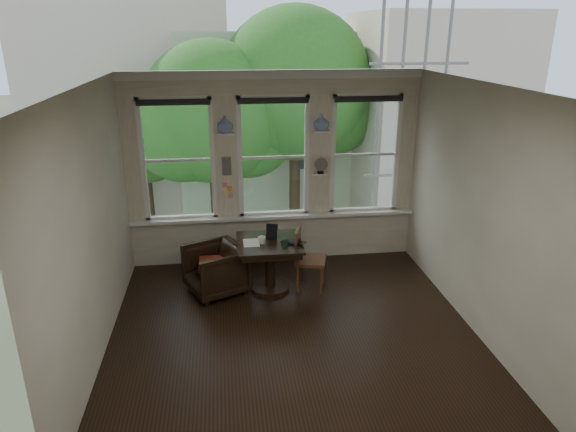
{
  "coord_description": "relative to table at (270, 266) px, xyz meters",
  "views": [
    {
      "loc": [
        -0.78,
        -5.48,
        3.56
      ],
      "look_at": [
        0.05,
        0.9,
        1.21
      ],
      "focal_mm": 32.0,
      "sensor_mm": 36.0,
      "label": 1
    }
  ],
  "objects": [
    {
      "name": "table",
      "position": [
        0.0,
        0.0,
        0.0
      ],
      "size": [
        0.9,
        0.9,
        0.75
      ],
      "primitive_type": null,
      "color": "black",
      "rests_on": "ground"
    },
    {
      "name": "sticky_notes",
      "position": [
        -0.55,
        1.04,
        0.88
      ],
      "size": [
        0.16,
        0.01,
        0.24
      ],
      "primitive_type": null,
      "color": "pink",
      "rests_on": "ground"
    },
    {
      "name": "cushion_red",
      "position": [
        -0.77,
        0.01,
        0.08
      ],
      "size": [
        0.45,
        0.45,
        0.06
      ],
      "primitive_type": "cube",
      "color": "maroon",
      "rests_on": "armchair_left"
    },
    {
      "name": "desk_fan",
      "position": [
        0.9,
        0.98,
        1.16
      ],
      "size": [
        0.2,
        0.2,
        0.24
      ],
      "primitive_type": null,
      "color": "#59544F",
      "rests_on": "ground"
    },
    {
      "name": "window_left",
      "position": [
        -1.27,
        1.1,
        1.32
      ],
      "size": [
        1.1,
        0.12,
        1.9
      ],
      "primitive_type": null,
      "color": "white",
      "rests_on": "ground"
    },
    {
      "name": "wall_back",
      "position": [
        0.18,
        1.1,
        1.12
      ],
      "size": [
        4.5,
        0.0,
        4.5
      ],
      "primitive_type": "plane",
      "rotation": [
        1.57,
        0.0,
        0.0
      ],
      "color": "beige",
      "rests_on": "ground"
    },
    {
      "name": "laptop",
      "position": [
        0.3,
        -0.15,
        0.39
      ],
      "size": [
        0.41,
        0.38,
        0.03
      ],
      "primitive_type": "imported",
      "rotation": [
        0.0,
        0.0,
        -0.57
      ],
      "color": "black",
      "rests_on": "table"
    },
    {
      "name": "ground",
      "position": [
        0.18,
        -1.15,
        -0.38
      ],
      "size": [
        4.5,
        4.5,
        0.0
      ],
      "primitive_type": "plane",
      "color": "black",
      "rests_on": "ground"
    },
    {
      "name": "shelf_left",
      "position": [
        -0.55,
        1.0,
        1.73
      ],
      "size": [
        0.26,
        0.16,
        0.03
      ],
      "primitive_type": "cube",
      "color": "white",
      "rests_on": "ground"
    },
    {
      "name": "mug",
      "position": [
        -0.11,
        -0.06,
        0.43
      ],
      "size": [
        0.13,
        0.13,
        0.1
      ],
      "primitive_type": "imported",
      "rotation": [
        0.0,
        0.0,
        -0.2
      ],
      "color": "white",
      "rests_on": "table"
    },
    {
      "name": "intercom",
      "position": [
        -0.55,
        1.03,
        1.23
      ],
      "size": [
        0.14,
        0.06,
        0.28
      ],
      "primitive_type": "cube",
      "color": "#59544F",
      "rests_on": "ground"
    },
    {
      "name": "ceiling",
      "position": [
        0.18,
        -1.15,
        2.62
      ],
      "size": [
        4.5,
        4.5,
        0.0
      ],
      "primitive_type": "plane",
      "rotation": [
        3.14,
        0.0,
        0.0
      ],
      "color": "silver",
      "rests_on": "ground"
    },
    {
      "name": "side_chair_right",
      "position": [
        0.59,
        -0.05,
        0.09
      ],
      "size": [
        0.52,
        0.52,
        0.92
      ],
      "primitive_type": null,
      "rotation": [
        0.0,
        0.0,
        1.29
      ],
      "color": "#4E2D1C",
      "rests_on": "ground"
    },
    {
      "name": "vase_right",
      "position": [
        0.9,
        1.0,
        1.86
      ],
      "size": [
        0.24,
        0.24,
        0.25
      ],
      "primitive_type": "imported",
      "color": "silver",
      "rests_on": "shelf_right"
    },
    {
      "name": "vase_left",
      "position": [
        -0.55,
        1.0,
        1.86
      ],
      "size": [
        0.24,
        0.24,
        0.25
      ],
      "primitive_type": "imported",
      "color": "silver",
      "rests_on": "shelf_left"
    },
    {
      "name": "wall_right",
      "position": [
        2.43,
        -1.15,
        1.12
      ],
      "size": [
        0.0,
        4.5,
        4.5
      ],
      "primitive_type": "plane",
      "rotation": [
        1.57,
        0.0,
        -1.57
      ],
      "color": "beige",
      "rests_on": "ground"
    },
    {
      "name": "armchair_left",
      "position": [
        -0.77,
        0.01,
        -0.02
      ],
      "size": [
        1.01,
        1.0,
        0.7
      ],
      "primitive_type": "imported",
      "rotation": [
        0.0,
        0.0,
        -1.15
      ],
      "color": "black",
      "rests_on": "ground"
    },
    {
      "name": "wall_left",
      "position": [
        -2.07,
        -1.15,
        1.12
      ],
      "size": [
        0.0,
        4.5,
        4.5
      ],
      "primitive_type": "plane",
      "rotation": [
        1.57,
        0.0,
        1.57
      ],
      "color": "beige",
      "rests_on": "ground"
    },
    {
      "name": "window_center",
      "position": [
        0.18,
        1.1,
        1.32
      ],
      "size": [
        1.1,
        0.12,
        1.9
      ],
      "primitive_type": null,
      "color": "white",
      "rests_on": "ground"
    },
    {
      "name": "tablet",
      "position": [
        0.05,
        0.1,
        0.48
      ],
      "size": [
        0.17,
        0.12,
        0.22
      ],
      "primitive_type": "cube",
      "rotation": [
        -0.26,
        0.0,
        -0.28
      ],
      "color": "black",
      "rests_on": "table"
    },
    {
      "name": "papers",
      "position": [
        -0.26,
        -0.02,
        0.38
      ],
      "size": [
        0.22,
        0.3,
        0.0
      ],
      "primitive_type": "cube",
      "rotation": [
        0.0,
        0.0,
        -0.01
      ],
      "color": "silver",
      "rests_on": "table"
    },
    {
      "name": "drinking_glass",
      "position": [
        0.19,
        -0.25,
        0.42
      ],
      "size": [
        0.12,
        0.12,
        0.09
      ],
      "primitive_type": "imported",
      "rotation": [
        0.0,
        0.0,
        -0.06
      ],
      "color": "white",
      "rests_on": "table"
    },
    {
      "name": "wall_front",
      "position": [
        0.18,
        -3.4,
        1.12
      ],
      "size": [
        4.5,
        0.0,
        4.5
      ],
      "primitive_type": "plane",
      "rotation": [
        -1.57,
        0.0,
        0.0
      ],
      "color": "beige",
      "rests_on": "ground"
    },
    {
      "name": "window_right",
      "position": [
        1.63,
        1.1,
        1.32
      ],
      "size": [
        1.1,
        0.12,
        1.9
      ],
      "primitive_type": null,
      "color": "white",
      "rests_on": "ground"
    },
    {
      "name": "shelf_right",
      "position": [
        0.9,
        1.0,
        1.73
      ],
      "size": [
        0.26,
        0.16,
        0.03
      ],
      "primitive_type": "cube",
      "color": "white",
      "rests_on": "ground"
    }
  ]
}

